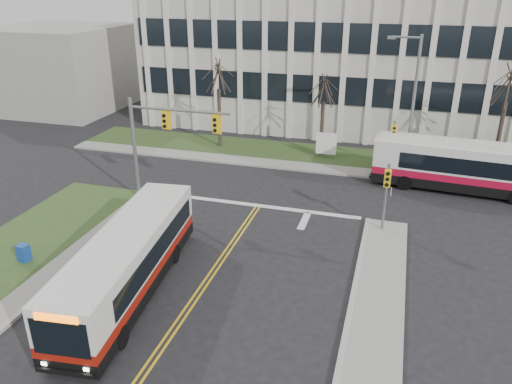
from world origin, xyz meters
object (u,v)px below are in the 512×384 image
(directory_sign, at_px, (326,144))
(bus_main, at_px, (129,263))
(streetlight, at_px, (411,98))
(bus_cross, at_px, (468,169))
(newspaper_box_blue, at_px, (24,254))

(directory_sign, bearing_deg, bus_main, -105.43)
(streetlight, bearing_deg, bus_main, -121.13)
(bus_cross, relative_size, newspaper_box_blue, 12.00)
(directory_sign, relative_size, bus_cross, 0.18)
(bus_cross, xyz_separation_m, newspaper_box_blue, (-20.73, -15.07, -1.04))
(directory_sign, height_order, newspaper_box_blue, directory_sign)
(streetlight, relative_size, bus_main, 0.86)
(bus_main, bearing_deg, directory_sign, 68.29)
(bus_main, relative_size, bus_cross, 0.93)
(directory_sign, distance_m, bus_main, 19.98)
(bus_cross, bearing_deg, directory_sign, -105.93)
(directory_sign, relative_size, bus_main, 0.19)
(bus_cross, bearing_deg, streetlight, -115.19)
(streetlight, distance_m, directory_sign, 6.96)
(directory_sign, relative_size, newspaper_box_blue, 2.11)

